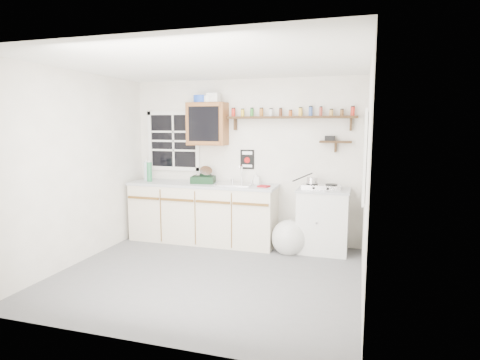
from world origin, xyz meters
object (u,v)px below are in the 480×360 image
(upper_cabinet, at_px, (207,124))
(spice_shelf, at_px, (290,116))
(main_cabinet, at_px, (203,212))
(hotplate, at_px, (322,187))
(dish_rack, at_px, (204,178))
(right_cabinet, at_px, (323,220))

(upper_cabinet, height_order, spice_shelf, upper_cabinet)
(main_cabinet, xyz_separation_m, hotplate, (1.81, 0.01, 0.48))
(main_cabinet, distance_m, upper_cabinet, 1.37)
(spice_shelf, xyz_separation_m, dish_rack, (-1.29, -0.19, -0.93))
(main_cabinet, relative_size, right_cabinet, 2.54)
(right_cabinet, bearing_deg, dish_rack, -179.99)
(right_cabinet, xyz_separation_m, hotplate, (-0.03, -0.02, 0.49))
(upper_cabinet, xyz_separation_m, hotplate, (1.77, -0.14, -0.88))
(upper_cabinet, xyz_separation_m, spice_shelf, (1.27, 0.07, 0.11))
(dish_rack, distance_m, hotplate, 1.79)
(right_cabinet, relative_size, spice_shelf, 0.48)
(main_cabinet, bearing_deg, upper_cabinet, 76.32)
(hotplate, bearing_deg, dish_rack, 179.53)
(main_cabinet, relative_size, hotplate, 4.29)
(dish_rack, bearing_deg, hotplate, -10.77)
(spice_shelf, bearing_deg, dish_rack, -171.73)
(right_cabinet, bearing_deg, hotplate, -145.29)
(right_cabinet, distance_m, upper_cabinet, 2.26)
(main_cabinet, xyz_separation_m, spice_shelf, (1.31, 0.21, 1.47))
(spice_shelf, relative_size, dish_rack, 4.86)
(right_cabinet, distance_m, spice_shelf, 1.58)
(main_cabinet, height_order, hotplate, hotplate)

